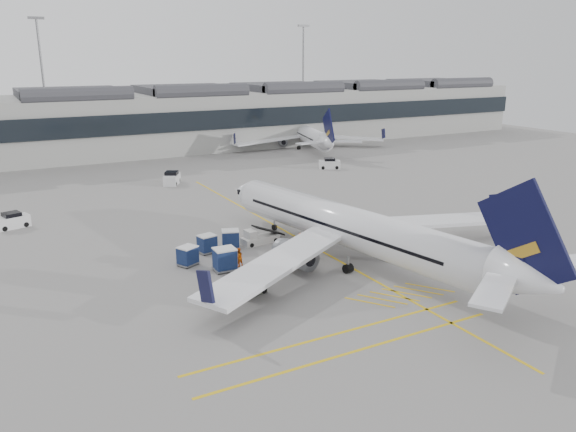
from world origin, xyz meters
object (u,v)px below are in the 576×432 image
baggage_cart_a (231,239)px  ramp_agent_a (301,243)px  belt_loader (259,238)px  ramp_agent_b (239,257)px  airliner_main (355,229)px  pushback_tug (251,288)px

baggage_cart_a → ramp_agent_a: bearing=-20.8°
belt_loader → baggage_cart_a: 3.14m
ramp_agent_a → ramp_agent_b: size_ratio=1.16×
airliner_main → ramp_agent_b: (-9.79, 3.73, -2.20)m
baggage_cart_a → pushback_tug: baggage_cart_a is taller
baggage_cart_a → ramp_agent_b: (-1.31, -4.89, -0.12)m
ramp_agent_b → pushback_tug: 6.25m
ramp_agent_b → pushback_tug: bearing=62.7°
airliner_main → ramp_agent_b: 10.70m
belt_loader → ramp_agent_a: ramp_agent_a is taller
ramp_agent_b → airliner_main: bearing=146.6°
belt_loader → ramp_agent_b: size_ratio=2.73×
baggage_cart_a → ramp_agent_b: bearing=-85.4°
belt_loader → pushback_tug: (-6.01, -11.03, -0.00)m
belt_loader → baggage_cart_a: size_ratio=2.21×
pushback_tug → ramp_agent_b: bearing=57.9°
airliner_main → pushback_tug: size_ratio=15.47×
baggage_cart_a → pushback_tug: (-2.90, -10.93, -0.43)m
belt_loader → baggage_cart_a: (-3.11, -0.10, 0.43)m
ramp_agent_a → pushback_tug: 10.43m
belt_loader → ramp_agent_a: bearing=-70.6°
belt_loader → ramp_agent_b: (-4.42, -4.99, 0.31)m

